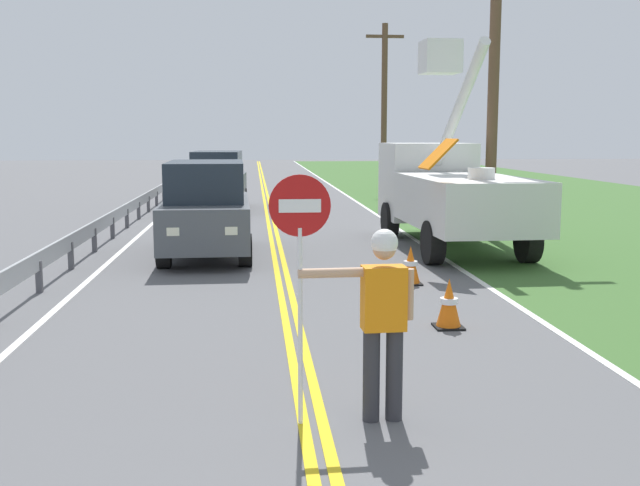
{
  "coord_description": "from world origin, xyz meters",
  "views": [
    {
      "loc": [
        -0.53,
        -2.04,
        2.68
      ],
      "look_at": [
        0.38,
        8.25,
        1.2
      ],
      "focal_mm": 42.51,
      "sensor_mm": 36.0,
      "label": 1
    }
  ],
  "objects_px": {
    "utility_bucket_truck": "(447,188)",
    "oncoming_suv_nearest": "(207,209)",
    "oncoming_suv_second": "(218,180)",
    "utility_pole_near": "(494,57)",
    "flagger_worker": "(382,312)",
    "utility_pole_mid": "(384,104)",
    "traffic_cone_mid": "(410,266)",
    "stop_sign_paddle": "(300,243)",
    "traffic_cone_lead": "(449,304)"
  },
  "relations": [
    {
      "from": "oncoming_suv_second",
      "to": "flagger_worker",
      "type": "bearing_deg",
      "value": -83.17
    },
    {
      "from": "oncoming_suv_nearest",
      "to": "oncoming_suv_second",
      "type": "xyz_separation_m",
      "value": [
        -0.23,
        10.49,
        0.0
      ]
    },
    {
      "from": "oncoming_suv_second",
      "to": "utility_pole_mid",
      "type": "distance_m",
      "value": 12.12
    },
    {
      "from": "oncoming_suv_second",
      "to": "utility_bucket_truck",
      "type": "bearing_deg",
      "value": -57.76
    },
    {
      "from": "flagger_worker",
      "to": "utility_bucket_truck",
      "type": "xyz_separation_m",
      "value": [
        3.47,
        11.09,
        0.35
      ]
    },
    {
      "from": "traffic_cone_mid",
      "to": "utility_pole_near",
      "type": "bearing_deg",
      "value": 60.57
    },
    {
      "from": "flagger_worker",
      "to": "utility_pole_mid",
      "type": "xyz_separation_m",
      "value": [
        5.09,
        29.47,
        3.07
      ]
    },
    {
      "from": "flagger_worker",
      "to": "oncoming_suv_nearest",
      "type": "xyz_separation_m",
      "value": [
        -2.22,
        10.0,
        0.01
      ]
    },
    {
      "from": "utility_bucket_truck",
      "to": "oncoming_suv_nearest",
      "type": "height_order",
      "value": "utility_bucket_truck"
    },
    {
      "from": "traffic_cone_mid",
      "to": "utility_pole_mid",
      "type": "bearing_deg",
      "value": 81.45
    },
    {
      "from": "flagger_worker",
      "to": "traffic_cone_lead",
      "type": "xyz_separation_m",
      "value": [
        1.52,
        3.34,
        -0.71
      ]
    },
    {
      "from": "utility_pole_mid",
      "to": "flagger_worker",
      "type": "bearing_deg",
      "value": -99.79
    },
    {
      "from": "stop_sign_paddle",
      "to": "utility_pole_mid",
      "type": "xyz_separation_m",
      "value": [
        5.85,
        29.51,
        2.41
      ]
    },
    {
      "from": "oncoming_suv_nearest",
      "to": "traffic_cone_mid",
      "type": "height_order",
      "value": "oncoming_suv_nearest"
    },
    {
      "from": "flagger_worker",
      "to": "utility_pole_near",
      "type": "relative_size",
      "value": 0.21
    },
    {
      "from": "oncoming_suv_nearest",
      "to": "traffic_cone_mid",
      "type": "bearing_deg",
      "value": -42.57
    },
    {
      "from": "oncoming_suv_nearest",
      "to": "utility_pole_mid",
      "type": "bearing_deg",
      "value": 69.44
    },
    {
      "from": "utility_bucket_truck",
      "to": "traffic_cone_lead",
      "type": "distance_m",
      "value": 8.06
    },
    {
      "from": "stop_sign_paddle",
      "to": "traffic_cone_mid",
      "type": "bearing_deg",
      "value": 69.78
    },
    {
      "from": "traffic_cone_lead",
      "to": "utility_pole_near",
      "type": "bearing_deg",
      "value": 69.22
    },
    {
      "from": "oncoming_suv_second",
      "to": "traffic_cone_mid",
      "type": "height_order",
      "value": "oncoming_suv_second"
    },
    {
      "from": "oncoming_suv_second",
      "to": "traffic_cone_mid",
      "type": "distance_m",
      "value": 14.62
    },
    {
      "from": "utility_bucket_truck",
      "to": "traffic_cone_mid",
      "type": "relative_size",
      "value": 9.82
    },
    {
      "from": "utility_bucket_truck",
      "to": "oncoming_suv_nearest",
      "type": "relative_size",
      "value": 1.48
    },
    {
      "from": "utility_bucket_truck",
      "to": "oncoming_suv_second",
      "type": "bearing_deg",
      "value": 122.24
    },
    {
      "from": "flagger_worker",
      "to": "utility_pole_near",
      "type": "xyz_separation_m",
      "value": [
        4.91,
        12.29,
        3.58
      ]
    },
    {
      "from": "utility_pole_mid",
      "to": "traffic_cone_lead",
      "type": "xyz_separation_m",
      "value": [
        -3.57,
        -26.13,
        -3.78
      ]
    },
    {
      "from": "utility_bucket_truck",
      "to": "flagger_worker",
      "type": "bearing_deg",
      "value": -107.38
    },
    {
      "from": "oncoming_suv_second",
      "to": "utility_pole_mid",
      "type": "relative_size",
      "value": 0.59
    },
    {
      "from": "oncoming_suv_nearest",
      "to": "utility_pole_mid",
      "type": "distance_m",
      "value": 21.02
    },
    {
      "from": "flagger_worker",
      "to": "traffic_cone_lead",
      "type": "relative_size",
      "value": 2.61
    },
    {
      "from": "oncoming_suv_nearest",
      "to": "flagger_worker",
      "type": "bearing_deg",
      "value": -77.48
    },
    {
      "from": "oncoming_suv_nearest",
      "to": "utility_pole_mid",
      "type": "relative_size",
      "value": 0.59
    },
    {
      "from": "oncoming_suv_second",
      "to": "traffic_cone_mid",
      "type": "xyz_separation_m",
      "value": [
        4.08,
        -14.02,
        -0.72
      ]
    },
    {
      "from": "oncoming_suv_second",
      "to": "traffic_cone_lead",
      "type": "bearing_deg",
      "value": -76.96
    },
    {
      "from": "stop_sign_paddle",
      "to": "oncoming_suv_nearest",
      "type": "bearing_deg",
      "value": 98.23
    },
    {
      "from": "stop_sign_paddle",
      "to": "utility_bucket_truck",
      "type": "bearing_deg",
      "value": 69.14
    },
    {
      "from": "oncoming_suv_second",
      "to": "utility_pole_near",
      "type": "bearing_deg",
      "value": -48.03
    },
    {
      "from": "oncoming_suv_nearest",
      "to": "traffic_cone_mid",
      "type": "relative_size",
      "value": 6.64
    },
    {
      "from": "oncoming_suv_nearest",
      "to": "traffic_cone_lead",
      "type": "height_order",
      "value": "oncoming_suv_nearest"
    },
    {
      "from": "utility_pole_mid",
      "to": "oncoming_suv_nearest",
      "type": "bearing_deg",
      "value": -110.56
    },
    {
      "from": "stop_sign_paddle",
      "to": "oncoming_suv_nearest",
      "type": "relative_size",
      "value": 0.5
    },
    {
      "from": "flagger_worker",
      "to": "utility_pole_near",
      "type": "height_order",
      "value": "utility_pole_near"
    },
    {
      "from": "utility_bucket_truck",
      "to": "utility_pole_near",
      "type": "bearing_deg",
      "value": 39.81
    },
    {
      "from": "utility_bucket_truck",
      "to": "utility_pole_near",
      "type": "xyz_separation_m",
      "value": [
        1.44,
        1.2,
        3.23
      ]
    },
    {
      "from": "utility_pole_mid",
      "to": "traffic_cone_lead",
      "type": "height_order",
      "value": "utility_pole_mid"
    },
    {
      "from": "utility_pole_near",
      "to": "traffic_cone_mid",
      "type": "relative_size",
      "value": 12.69
    },
    {
      "from": "stop_sign_paddle",
      "to": "traffic_cone_lead",
      "type": "distance_m",
      "value": 4.3
    },
    {
      "from": "utility_bucket_truck",
      "to": "traffic_cone_mid",
      "type": "bearing_deg",
      "value": -111.74
    },
    {
      "from": "oncoming_suv_second",
      "to": "utility_pole_near",
      "type": "distance_m",
      "value": 11.58
    }
  ]
}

